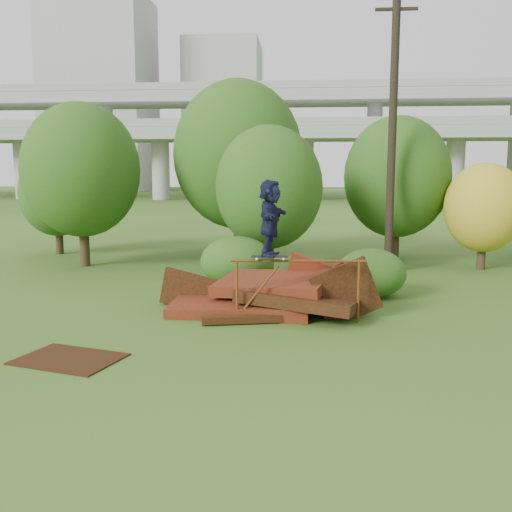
# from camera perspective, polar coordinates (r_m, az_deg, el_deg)

# --- Properties ---
(ground) EXTENTS (240.00, 240.00, 0.00)m
(ground) POSITION_cam_1_polar(r_m,az_deg,el_deg) (11.54, 3.12, -9.40)
(ground) COLOR #2D5116
(ground) RESTS_ON ground
(scrap_pile) EXTENTS (5.78, 3.05, 1.88)m
(scrap_pile) POSITION_cam_1_polar(r_m,az_deg,el_deg) (14.46, 1.12, -4.09)
(scrap_pile) COLOR #42170B
(scrap_pile) RESTS_ON ground
(grind_rail) EXTENTS (3.15, 0.28, 1.50)m
(grind_rail) POSITION_cam_1_polar(r_m,az_deg,el_deg) (13.37, 4.19, -1.90)
(grind_rail) COLOR #66350F
(grind_rail) RESTS_ON ground
(skateboard) EXTENTS (0.88, 0.29, 0.09)m
(skateboard) POSITION_cam_1_polar(r_m,az_deg,el_deg) (13.28, 1.40, -0.05)
(skateboard) COLOR black
(skateboard) RESTS_ON grind_rail
(skater) EXTENTS (0.71, 1.69, 1.77)m
(skater) POSITION_cam_1_polar(r_m,az_deg,el_deg) (13.17, 1.41, 3.83)
(skater) COLOR #151835
(skater) RESTS_ON skateboard
(flat_plate) EXTENTS (2.17, 1.80, 0.03)m
(flat_plate) POSITION_cam_1_polar(r_m,az_deg,el_deg) (11.54, -18.20, -9.75)
(flat_plate) COLOR black
(flat_plate) RESTS_ON ground
(tree_0) EXTENTS (4.30, 4.30, 6.06)m
(tree_0) POSITION_cam_1_polar(r_m,az_deg,el_deg) (22.18, -17.08, 8.20)
(tree_0) COLOR black
(tree_0) RESTS_ON ground
(tree_1) EXTENTS (5.14, 5.14, 7.15)m
(tree_1) POSITION_cam_1_polar(r_m,az_deg,el_deg) (23.10, -1.81, 10.07)
(tree_1) COLOR black
(tree_1) RESTS_ON ground
(tree_2) EXTENTS (3.61, 3.61, 5.08)m
(tree_2) POSITION_cam_1_polar(r_m,az_deg,el_deg) (19.25, 1.30, 6.86)
(tree_2) COLOR black
(tree_2) RESTS_ON ground
(tree_3) EXTENTS (4.09, 4.09, 5.67)m
(tree_3) POSITION_cam_1_polar(r_m,az_deg,el_deg) (22.98, 13.91, 7.66)
(tree_3) COLOR black
(tree_3) RESTS_ON ground
(tree_4) EXTENTS (2.80, 2.80, 3.86)m
(tree_4) POSITION_cam_1_polar(r_m,az_deg,el_deg) (22.09, 21.85, 4.51)
(tree_4) COLOR black
(tree_4) RESTS_ON ground
(tree_6) EXTENTS (3.16, 3.16, 4.42)m
(tree_6) POSITION_cam_1_polar(r_m,az_deg,el_deg) (25.91, -19.27, 5.90)
(tree_6) COLOR black
(tree_6) RESTS_ON ground
(shrub_left) EXTENTS (2.27, 2.09, 1.57)m
(shrub_left) POSITION_cam_1_polar(r_m,az_deg,el_deg) (17.58, -1.91, -0.56)
(shrub_left) COLOR #214612
(shrub_left) RESTS_ON ground
(shrub_right) EXTENTS (1.97, 1.80, 1.39)m
(shrub_right) POSITION_cam_1_polar(r_m,az_deg,el_deg) (16.39, 11.44, -1.69)
(shrub_right) COLOR #214612
(shrub_right) RESTS_ON ground
(utility_pole) EXTENTS (1.40, 0.28, 9.62)m
(utility_pole) POSITION_cam_1_polar(r_m,az_deg,el_deg) (20.40, 13.48, 12.01)
(utility_pole) COLOR black
(utility_pole) RESTS_ON ground
(freeway_overpass) EXTENTS (160.00, 15.00, 13.70)m
(freeway_overpass) POSITION_cam_1_polar(r_m,az_deg,el_deg) (74.21, 4.95, 13.67)
(freeway_overpass) COLOR gray
(freeway_overpass) RESTS_ON ground
(building_left) EXTENTS (18.00, 16.00, 35.00)m
(building_left) POSITION_cam_1_polar(r_m,az_deg,el_deg) (113.57, -15.23, 15.23)
(building_left) COLOR #9E9E99
(building_left) RESTS_ON ground
(building_right) EXTENTS (14.00, 14.00, 28.00)m
(building_right) POSITION_cam_1_polar(r_m,az_deg,el_deg) (114.64, -3.21, 13.68)
(building_right) COLOR #9E9E99
(building_right) RESTS_ON ground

